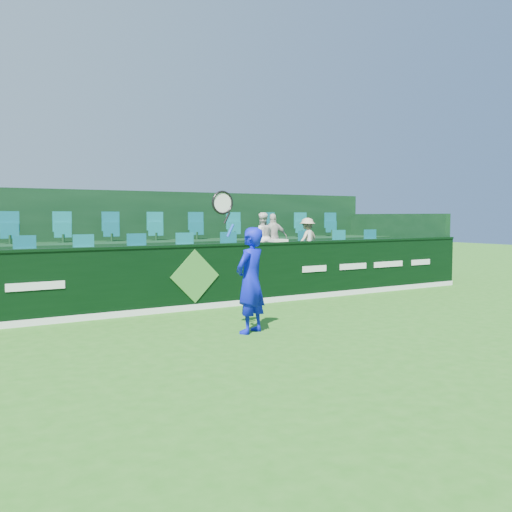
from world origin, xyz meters
TOP-DOWN VIEW (x-y plane):
  - ground at (0.00, 0.00)m, footprint 60.00×60.00m
  - sponsor_hoarding at (0.00, 4.00)m, footprint 16.00×0.25m
  - stand_tier_front at (0.00, 5.10)m, footprint 16.00×2.00m
  - stand_tier_back at (0.00, 7.00)m, footprint 16.00×1.80m
  - stand_rear at (0.00, 7.44)m, footprint 16.00×4.10m
  - seat_row_front at (0.00, 5.50)m, footprint 13.50×0.50m
  - seat_row_back at (0.00, 7.30)m, footprint 13.50×0.50m
  - tennis_player at (-0.25, 1.34)m, footprint 1.21×0.65m
  - spectator_left at (2.43, 5.12)m, footprint 0.71×0.63m
  - spectator_middle at (2.77, 5.12)m, footprint 0.76×0.55m
  - spectator_right at (3.83, 5.12)m, footprint 0.79×0.59m
  - towel at (2.15, 4.00)m, footprint 0.38×0.25m
  - drinks_bottle at (3.03, 4.00)m, footprint 0.08×0.08m

SIDE VIEW (x-z plane):
  - ground at x=0.00m, z-range 0.00..0.00m
  - stand_tier_front at x=0.00m, z-range 0.00..0.80m
  - stand_tier_back at x=0.00m, z-range 0.00..1.30m
  - sponsor_hoarding at x=0.00m, z-range 0.00..1.35m
  - tennis_player at x=-0.25m, z-range -0.31..2.09m
  - seat_row_front at x=0.00m, z-range 0.80..1.40m
  - stand_rear at x=0.00m, z-range -0.08..2.52m
  - spectator_right at x=3.83m, z-range 0.80..1.88m
  - towel at x=2.15m, z-range 1.35..1.41m
  - spectator_middle at x=2.77m, z-range 0.80..1.99m
  - spectator_left at x=2.43m, z-range 0.80..2.02m
  - drinks_bottle at x=3.03m, z-range 1.35..1.60m
  - seat_row_back at x=0.00m, z-range 1.30..1.90m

